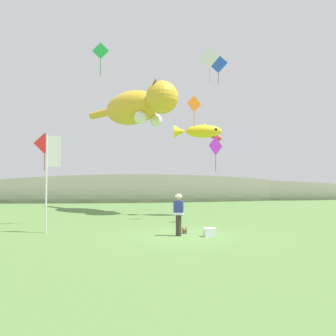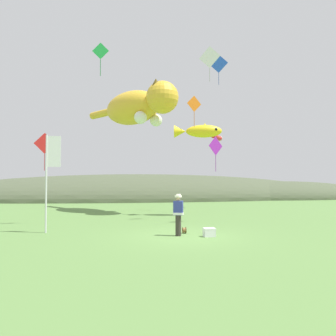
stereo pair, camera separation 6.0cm
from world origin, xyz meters
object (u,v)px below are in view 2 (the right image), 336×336
object	(u,v)px
kite_diamond_blue	(219,64)
picnic_cooler	(209,232)
kite_diamond_orange	(194,104)
festival_banner_pole	(50,168)
kite_giant_cat	(138,107)
kite_diamond_violet	(216,146)
kite_fish_windsock	(199,131)
kite_diamond_green	(101,51)
kite_diamond_white	(210,57)
kite_spool	(184,230)
kite_tube_streamer	(217,137)
kite_diamond_red	(45,144)
festival_attendant	(178,213)

from	to	relation	value
kite_diamond_blue	picnic_cooler	bearing A→B (deg)	-109.72
kite_diamond_orange	festival_banner_pole	bearing A→B (deg)	-156.07
kite_giant_cat	kite_diamond_violet	distance (m)	8.29
kite_fish_windsock	kite_diamond_green	size ratio (longest dim) A/B	1.82
festival_banner_pole	kite_diamond_white	distance (m)	12.86
kite_spool	festival_banner_pole	distance (m)	6.67
kite_giant_cat	kite_tube_streamer	xyz separation A→B (m)	(6.37, 1.30, -1.96)
kite_giant_cat	kite_diamond_green	xyz separation A→B (m)	(-2.38, -6.42, 1.49)
festival_banner_pole	picnic_cooler	bearing A→B (deg)	-16.60
festival_banner_pole	kite_tube_streamer	xyz separation A→B (m)	(10.85, 9.83, 2.86)
kite_spool	kite_diamond_green	xyz separation A→B (m)	(-3.89, 3.17, 9.06)
picnic_cooler	kite_diamond_green	world-z (taller)	kite_diamond_green
kite_giant_cat	kite_diamond_blue	world-z (taller)	kite_diamond_blue
kite_tube_streamer	kite_diamond_violet	distance (m)	8.23
kite_diamond_white	kite_diamond_blue	xyz separation A→B (m)	(1.55, 2.95, 0.68)
kite_diamond_red	festival_attendant	bearing A→B (deg)	-34.93
kite_tube_streamer	kite_diamond_green	xyz separation A→B (m)	(-8.75, -7.72, 3.45)
kite_diamond_white	kite_diamond_green	xyz separation A→B (m)	(-6.89, -3.15, -1.24)
picnic_cooler	festival_attendant	bearing A→B (deg)	163.22
kite_fish_windsock	kite_diamond_red	distance (m)	9.62
festival_banner_pole	kite_tube_streamer	bearing A→B (deg)	42.17
picnic_cooler	kite_diamond_blue	world-z (taller)	kite_diamond_blue
festival_banner_pole	kite_diamond_red	bearing A→B (deg)	106.59
kite_fish_windsock	kite_spool	bearing A→B (deg)	-109.22
kite_tube_streamer	kite_diamond_white	size ratio (longest dim) A/B	0.82
festival_attendant	kite_fish_windsock	distance (m)	8.98
kite_spool	kite_diamond_white	bearing A→B (deg)	64.62
kite_diamond_white	kite_diamond_orange	world-z (taller)	kite_diamond_white
festival_banner_pole	kite_diamond_green	world-z (taller)	kite_diamond_green
kite_diamond_red	kite_diamond_blue	size ratio (longest dim) A/B	0.88
festival_banner_pole	kite_fish_windsock	xyz separation A→B (m)	(8.29, 5.56, 2.67)
festival_attendant	picnic_cooler	size ratio (longest dim) A/B	3.47
festival_attendant	picnic_cooler	xyz separation A→B (m)	(1.25, -0.38, -0.77)
festival_banner_pole	kite_fish_windsock	world-z (taller)	kite_fish_windsock
kite_tube_streamer	picnic_cooler	bearing A→B (deg)	-108.59
picnic_cooler	kite_diamond_blue	distance (m)	15.44
festival_attendant	kite_diamond_green	size ratio (longest dim) A/B	0.99
kite_diamond_red	kite_diamond_green	size ratio (longest dim) A/B	1.13
kite_diamond_green	kite_diamond_violet	bearing A→B (deg)	0.06
kite_spool	kite_diamond_violet	size ratio (longest dim) A/B	0.14
kite_spool	kite_giant_cat	bearing A→B (deg)	98.92
festival_attendant	kite_fish_windsock	size ratio (longest dim) A/B	0.54
kite_tube_streamer	kite_diamond_orange	world-z (taller)	kite_diamond_orange
kite_diamond_white	kite_diamond_green	world-z (taller)	kite_diamond_white
kite_fish_windsock	kite_diamond_green	distance (m)	7.97
kite_spool	kite_diamond_violet	distance (m)	5.72
festival_attendant	kite_fish_windsock	xyz separation A→B (m)	(2.69, 7.22, 4.62)
kite_diamond_orange	festival_attendant	bearing A→B (deg)	-110.62
kite_diamond_white	kite_diamond_orange	xyz separation A→B (m)	(-1.51, -1.94, -3.61)
kite_giant_cat	kite_fish_windsock	distance (m)	5.29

